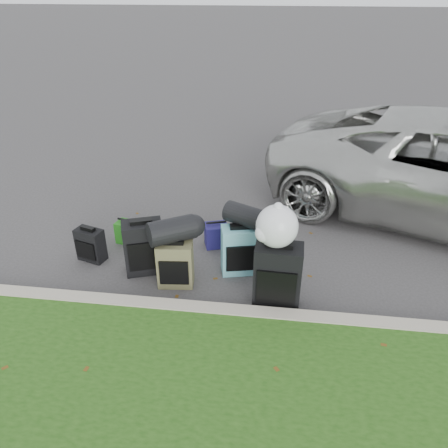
# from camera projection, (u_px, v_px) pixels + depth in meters

# --- Properties ---
(ground) EXTENTS (120.00, 120.00, 0.00)m
(ground) POSITION_uv_depth(u_px,v_px,m) (230.00, 267.00, 5.85)
(ground) COLOR #383535
(ground) RESTS_ON ground
(curb) EXTENTS (120.00, 0.18, 0.15)m
(curb) POSITION_uv_depth(u_px,v_px,m) (219.00, 313.00, 4.95)
(curb) COLOR #9E937F
(curb) RESTS_ON ground
(suitcase_small_black) EXTENTS (0.41, 0.30, 0.46)m
(suitcase_small_black) POSITION_uv_depth(u_px,v_px,m) (91.00, 245.00, 5.91)
(suitcase_small_black) COLOR black
(suitcase_small_black) RESTS_ON ground
(suitcase_large_black_left) EXTENTS (0.57, 0.45, 0.72)m
(suitcase_large_black_left) POSITION_uv_depth(u_px,v_px,m) (144.00, 247.00, 5.62)
(suitcase_large_black_left) COLOR black
(suitcase_large_black_left) RESTS_ON ground
(suitcase_olive) EXTENTS (0.46, 0.31, 0.60)m
(suitcase_olive) POSITION_uv_depth(u_px,v_px,m) (175.00, 264.00, 5.40)
(suitcase_olive) COLOR #47452B
(suitcase_olive) RESTS_ON ground
(suitcase_teal) EXTENTS (0.51, 0.37, 0.65)m
(suitcase_teal) POSITION_uv_depth(u_px,v_px,m) (239.00, 250.00, 5.62)
(suitcase_teal) COLOR teal
(suitcase_teal) RESTS_ON ground
(suitcase_large_black_right) EXTENTS (0.55, 0.34, 0.80)m
(suitcase_large_black_right) POSITION_uv_depth(u_px,v_px,m) (277.00, 276.00, 5.01)
(suitcase_large_black_right) COLOR black
(suitcase_large_black_right) RESTS_ON ground
(tote_green) EXTENTS (0.33, 0.28, 0.32)m
(tote_green) POSITION_uv_depth(u_px,v_px,m) (127.00, 232.00, 6.35)
(tote_green) COLOR #206E18
(tote_green) RESTS_ON ground
(tote_navy) EXTENTS (0.38, 0.33, 0.34)m
(tote_navy) POSITION_uv_depth(u_px,v_px,m) (216.00, 235.00, 6.25)
(tote_navy) COLOR navy
(tote_navy) RESTS_ON ground
(duffel_left) EXTENTS (0.64, 0.55, 0.30)m
(duffel_left) POSITION_uv_depth(u_px,v_px,m) (172.00, 230.00, 5.22)
(duffel_left) COLOR black
(duffel_left) RESTS_ON suitcase_olive
(duffel_right) EXTENTS (0.55, 0.46, 0.27)m
(duffel_right) POSITION_uv_depth(u_px,v_px,m) (244.00, 215.00, 5.47)
(duffel_right) COLOR black
(duffel_right) RESTS_ON suitcase_teal
(trash_bag) EXTENTS (0.47, 0.47, 0.47)m
(trash_bag) POSITION_uv_depth(u_px,v_px,m) (277.00, 226.00, 4.73)
(trash_bag) COLOR white
(trash_bag) RESTS_ON suitcase_large_black_right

